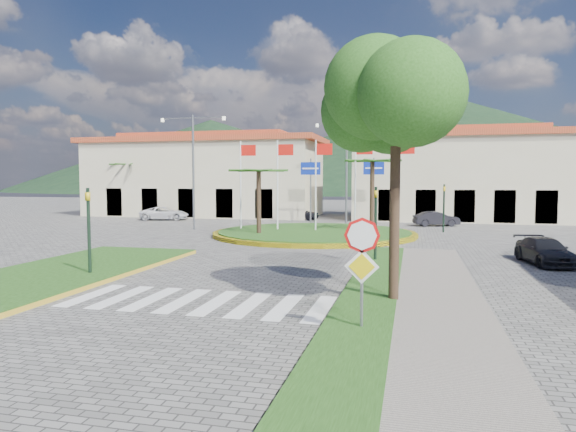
% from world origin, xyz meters
% --- Properties ---
extents(ground, '(160.00, 160.00, 0.00)m').
position_xyz_m(ground, '(0.00, 0.00, 0.00)').
color(ground, '#595754').
rests_on(ground, ground).
extents(sidewalk_right, '(4.00, 28.00, 0.15)m').
position_xyz_m(sidewalk_right, '(6.00, 2.00, 0.07)').
color(sidewalk_right, gray).
rests_on(sidewalk_right, ground).
extents(verge_right, '(1.60, 28.00, 0.18)m').
position_xyz_m(verge_right, '(4.80, 2.00, 0.09)').
color(verge_right, '#1D4212').
rests_on(verge_right, ground).
extents(median_left, '(5.00, 14.00, 0.18)m').
position_xyz_m(median_left, '(-6.50, 6.00, 0.09)').
color(median_left, '#1D4212').
rests_on(median_left, ground).
extents(crosswalk, '(8.00, 3.00, 0.01)m').
position_xyz_m(crosswalk, '(0.00, 4.00, 0.01)').
color(crosswalk, silver).
rests_on(crosswalk, ground).
extents(roundabout_island, '(12.70, 12.70, 6.00)m').
position_xyz_m(roundabout_island, '(0.00, 22.00, 0.17)').
color(roundabout_island, yellow).
rests_on(roundabout_island, ground).
extents(stop_sign, '(0.80, 0.11, 2.65)m').
position_xyz_m(stop_sign, '(4.90, 1.96, 1.79)').
color(stop_sign, slate).
rests_on(stop_sign, ground).
extents(deciduous_tree, '(3.60, 3.60, 6.80)m').
position_xyz_m(deciduous_tree, '(5.50, 5.00, 5.18)').
color(deciduous_tree, black).
rests_on(deciduous_tree, ground).
extents(traffic_light_left, '(0.15, 0.18, 3.20)m').
position_xyz_m(traffic_light_left, '(-5.20, 6.50, 1.94)').
color(traffic_light_left, black).
rests_on(traffic_light_left, ground).
extents(traffic_light_right, '(0.15, 0.18, 3.20)m').
position_xyz_m(traffic_light_right, '(4.50, 12.00, 1.94)').
color(traffic_light_right, black).
rests_on(traffic_light_right, ground).
extents(traffic_light_far, '(0.18, 0.15, 3.20)m').
position_xyz_m(traffic_light_far, '(8.00, 26.00, 1.94)').
color(traffic_light_far, black).
rests_on(traffic_light_far, ground).
extents(direction_sign_west, '(1.60, 0.14, 5.20)m').
position_xyz_m(direction_sign_west, '(-2.00, 30.97, 3.53)').
color(direction_sign_west, slate).
rests_on(direction_sign_west, ground).
extents(direction_sign_east, '(1.60, 0.14, 5.20)m').
position_xyz_m(direction_sign_east, '(3.00, 30.97, 3.53)').
color(direction_sign_east, slate).
rests_on(direction_sign_east, ground).
extents(street_lamp_centre, '(4.80, 0.16, 8.00)m').
position_xyz_m(street_lamp_centre, '(1.00, 30.00, 4.50)').
color(street_lamp_centre, slate).
rests_on(street_lamp_centre, ground).
extents(street_lamp_west, '(4.80, 0.16, 8.00)m').
position_xyz_m(street_lamp_west, '(-9.00, 24.00, 4.50)').
color(street_lamp_west, slate).
rests_on(street_lamp_west, ground).
extents(building_left, '(23.32, 9.54, 8.05)m').
position_xyz_m(building_left, '(-14.00, 38.00, 3.90)').
color(building_left, beige).
rests_on(building_left, ground).
extents(building_right, '(19.08, 9.54, 8.05)m').
position_xyz_m(building_right, '(10.00, 38.00, 3.90)').
color(building_right, beige).
rests_on(building_right, ground).
extents(hill_far_west, '(140.00, 140.00, 22.00)m').
position_xyz_m(hill_far_west, '(-55.00, 140.00, 11.00)').
color(hill_far_west, black).
rests_on(hill_far_west, ground).
extents(hill_far_mid, '(180.00, 180.00, 30.00)m').
position_xyz_m(hill_far_mid, '(15.00, 160.00, 15.00)').
color(hill_far_mid, black).
rests_on(hill_far_mid, ground).
extents(hill_near_back, '(110.00, 110.00, 16.00)m').
position_xyz_m(hill_near_back, '(-10.00, 130.00, 8.00)').
color(hill_near_back, black).
rests_on(hill_near_back, ground).
extents(white_van, '(4.54, 3.03, 1.16)m').
position_xyz_m(white_van, '(-14.99, 31.19, 0.58)').
color(white_van, silver).
rests_on(white_van, ground).
extents(car_dark_a, '(3.72, 1.86, 1.22)m').
position_xyz_m(car_dark_a, '(-3.73, 34.32, 0.61)').
color(car_dark_a, black).
rests_on(car_dark_a, ground).
extents(car_dark_b, '(3.56, 2.04, 1.11)m').
position_xyz_m(car_dark_b, '(7.74, 30.72, 0.55)').
color(car_dark_b, black).
rests_on(car_dark_b, ground).
extents(car_side_right, '(2.13, 3.91, 1.08)m').
position_xyz_m(car_side_right, '(11.35, 13.55, 0.54)').
color(car_side_right, black).
rests_on(car_side_right, ground).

